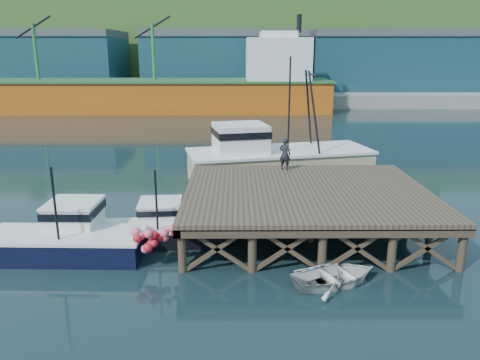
{
  "coord_description": "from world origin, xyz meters",
  "views": [
    {
      "loc": [
        2.02,
        -22.21,
        8.76
      ],
      "look_at": [
        2.2,
        2.0,
        2.04
      ],
      "focal_mm": 35.0,
      "sensor_mm": 36.0,
      "label": 1
    }
  ],
  "objects_px": {
    "boat_navy": "(68,236)",
    "boat_black": "(159,227)",
    "dockworker": "(285,154)",
    "trawler": "(276,156)",
    "dinghy": "(335,275)"
  },
  "relations": [
    {
      "from": "boat_navy",
      "to": "boat_black",
      "type": "bearing_deg",
      "value": 24.37
    },
    {
      "from": "boat_navy",
      "to": "boat_black",
      "type": "xyz_separation_m",
      "value": [
        3.77,
        1.57,
        -0.18
      ]
    },
    {
      "from": "boat_black",
      "to": "dockworker",
      "type": "xyz_separation_m",
      "value": [
        6.45,
        5.37,
        2.37
      ]
    },
    {
      "from": "trawler",
      "to": "boat_black",
      "type": "bearing_deg",
      "value": -133.41
    },
    {
      "from": "boat_black",
      "to": "trawler",
      "type": "bearing_deg",
      "value": 55.12
    },
    {
      "from": "boat_black",
      "to": "trawler",
      "type": "xyz_separation_m",
      "value": [
        6.38,
        10.78,
        1.06
      ]
    },
    {
      "from": "dockworker",
      "to": "boat_black",
      "type": "bearing_deg",
      "value": 63.27
    },
    {
      "from": "trawler",
      "to": "dockworker",
      "type": "xyz_separation_m",
      "value": [
        0.07,
        -5.4,
        1.31
      ]
    },
    {
      "from": "boat_navy",
      "to": "dockworker",
      "type": "height_order",
      "value": "boat_navy"
    },
    {
      "from": "dinghy",
      "to": "trawler",
      "type": "bearing_deg",
      "value": -14.76
    },
    {
      "from": "boat_navy",
      "to": "dinghy",
      "type": "bearing_deg",
      "value": -12.45
    },
    {
      "from": "trawler",
      "to": "dockworker",
      "type": "height_order",
      "value": "trawler"
    },
    {
      "from": "boat_black",
      "to": "trawler",
      "type": "height_order",
      "value": "trawler"
    },
    {
      "from": "boat_navy",
      "to": "dinghy",
      "type": "height_order",
      "value": "boat_navy"
    },
    {
      "from": "boat_navy",
      "to": "dinghy",
      "type": "xyz_separation_m",
      "value": [
        11.25,
        -2.84,
        -0.49
      ]
    }
  ]
}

